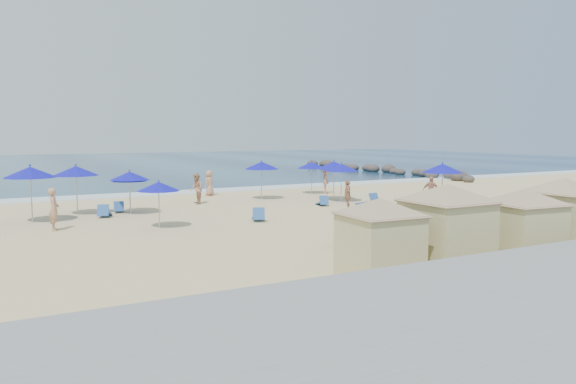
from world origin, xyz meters
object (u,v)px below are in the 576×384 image
Objects in this scene: cabana_3 at (562,205)px; umbrella_9 at (334,165)px; rock_jetty at (378,169)px; umbrella_5 at (130,176)px; umbrella_4 at (129,177)px; umbrella_0 at (30,172)px; beachgoer_1 at (196,189)px; trash_bin at (347,236)px; beachgoer_5 at (431,190)px; umbrella_10 at (443,168)px; umbrella_3 at (159,186)px; umbrella_2 at (76,171)px; cabana_0 at (380,229)px; umbrella_8 at (312,165)px; cabana_2 at (524,217)px; cabana_1 at (447,216)px; umbrella_6 at (262,165)px; beachgoer_3 at (326,180)px; umbrella_7 at (341,167)px; beachgoer_2 at (347,196)px; beachgoer_0 at (54,209)px; beachgoer_4 at (209,183)px.

cabana_3 is 16.34m from umbrella_9.
rock_jetty is 34.95m from umbrella_5.
umbrella_4 is 0.78m from umbrella_5.
umbrella_0 is 9.48m from beachgoer_1.
trash_bin is 13.62m from beachgoer_5.
umbrella_10 reaches higher than rock_jetty.
cabana_3 reaches higher than umbrella_0.
trash_bin is 8.77m from umbrella_3.
trash_bin is at bearing -60.77° from umbrella_2.
cabana_0 is 1.81× the size of umbrella_8.
umbrella_9 is at bearing -2.99° from umbrella_4.
cabana_2 is (5.28, -0.49, 0.03)m from cabana_0.
rock_jetty is 34.42m from umbrella_4.
cabana_1 is at bearing -178.17° from cabana_3.
umbrella_10 reaches higher than trash_bin.
umbrella_8 reaches higher than trash_bin.
umbrella_2 reaches higher than umbrella_6.
umbrella_10 is 9.79m from beachgoer_3.
umbrella_7 reaches higher than rock_jetty.
cabana_3 is at bearing -149.33° from beachgoer_3.
umbrella_8 is at bearing 79.79° from umbrella_9.
beachgoer_2 is at bearing 79.80° from trash_bin.
cabana_2 is 14.54m from umbrella_3.
umbrella_5 is 12.37m from umbrella_9.
umbrella_8 is (13.05, 3.85, -0.02)m from umbrella_5.
umbrella_2 is 1.41× the size of beachgoer_0.
cabana_0 is 22.50m from umbrella_8.
umbrella_2 is 1.22× the size of umbrella_3.
umbrella_2 reaches higher than beachgoer_1.
umbrella_3 reaches higher than beachgoer_3.
umbrella_6 reaches higher than beachgoer_4.
beachgoer_2 is at bearing -22.96° from umbrella_2.
cabana_0 is 2.46m from cabana_1.
cabana_0 is 2.21× the size of beachgoer_3.
cabana_2 is at bearing 55.40° from beachgoer_4.
umbrella_8 is at bearing -61.00° from beachgoer_0.
beachgoer_0 is at bearing -76.85° from umbrella_0.
umbrella_9 reaches higher than beachgoer_2.
cabana_3 reaches higher than beachgoer_5.
trash_bin is 0.29× the size of umbrella_0.
umbrella_0 reaches higher than beachgoer_0.
umbrella_0 is 1.05× the size of umbrella_10.
beachgoer_0 is (-15.03, 12.95, -0.71)m from cabana_3.
beachgoer_4 is at bearing 159.97° from umbrella_8.
umbrella_10 is at bearing -133.53° from beachgoer_3.
cabana_0 is 18.90m from umbrella_9.
beachgoer_1 is at bearing 93.47° from cabana_1.
umbrella_4 is (4.74, 1.23, -0.50)m from umbrella_0.
umbrella_0 is 1.48× the size of beachgoer_0.
umbrella_6 is 5.58m from beachgoer_3.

